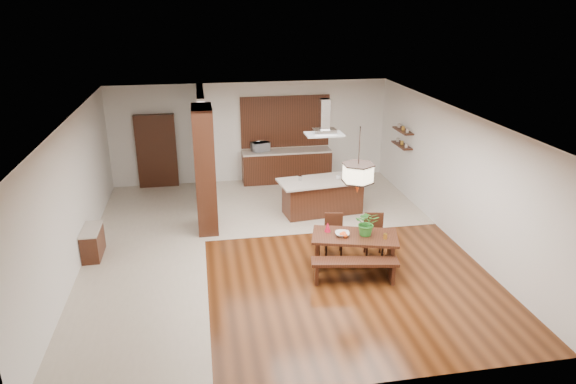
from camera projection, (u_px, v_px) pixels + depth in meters
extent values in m
plane|color=#3A1B0A|center=(275.00, 246.00, 11.25)|extent=(9.00, 9.00, 0.00)
cube|color=white|center=(273.00, 116.00, 10.23)|extent=(8.00, 9.00, 0.04)
cube|color=silver|center=(251.00, 133.00, 14.89)|extent=(8.00, 0.04, 2.90)
cube|color=silver|center=(326.00, 300.00, 6.59)|extent=(8.00, 0.04, 2.90)
cube|color=silver|center=(73.00, 196.00, 10.09)|extent=(0.04, 9.00, 2.90)
cube|color=silver|center=(452.00, 173.00, 11.39)|extent=(0.04, 9.00, 2.90)
cube|color=beige|center=(146.00, 256.00, 10.80)|extent=(2.50, 9.00, 0.01)
cube|color=beige|center=(307.00, 201.00, 13.76)|extent=(5.50, 4.00, 0.01)
cube|color=#3A220E|center=(273.00, 116.00, 10.23)|extent=(8.00, 9.00, 0.02)
cube|color=black|center=(205.00, 170.00, 11.62)|extent=(0.45, 1.00, 2.90)
cube|color=silver|center=(203.00, 146.00, 13.55)|extent=(0.18, 2.40, 2.90)
cube|color=black|center=(93.00, 243.00, 10.70)|extent=(0.37, 0.88, 0.63)
cube|color=black|center=(157.00, 151.00, 14.50)|extent=(1.10, 0.20, 2.10)
cube|color=black|center=(287.00, 167.00, 15.13)|extent=(2.60, 0.60, 0.90)
cube|color=beige|center=(287.00, 151.00, 14.96)|extent=(2.60, 0.62, 0.05)
cube|color=#9C692F|center=(285.00, 121.00, 14.91)|extent=(2.60, 0.08, 1.50)
cube|color=black|center=(402.00, 145.00, 13.78)|extent=(0.26, 0.90, 0.04)
cube|color=black|center=(403.00, 131.00, 13.64)|extent=(0.26, 0.90, 0.04)
cube|color=black|center=(355.00, 237.00, 10.16)|extent=(1.84, 1.27, 0.06)
cube|color=black|center=(318.00, 251.00, 10.35)|extent=(0.26, 0.66, 0.64)
cube|color=black|center=(391.00, 254.00, 10.21)|extent=(0.26, 0.66, 0.64)
imported|color=#2D7C29|center=(367.00, 223.00, 10.07)|extent=(0.55, 0.51, 0.52)
imported|color=beige|center=(342.00, 234.00, 10.12)|extent=(0.34, 0.34, 0.07)
cone|color=#AE0C26|center=(328.00, 227.00, 10.28)|extent=(0.16, 0.16, 0.20)
cylinder|color=gold|center=(385.00, 236.00, 9.98)|extent=(0.09, 0.09, 0.11)
cube|color=black|center=(323.00, 197.00, 12.84)|extent=(1.99, 0.95, 0.86)
cube|color=beige|center=(323.00, 181.00, 12.63)|extent=(2.31, 1.23, 0.05)
imported|color=silver|center=(338.00, 177.00, 12.66)|extent=(0.14, 0.14, 0.09)
imported|color=silver|center=(260.00, 147.00, 14.81)|extent=(0.57, 0.48, 0.27)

